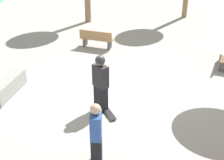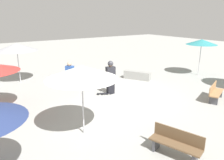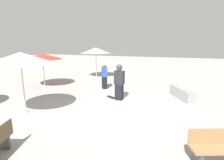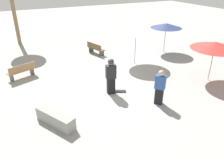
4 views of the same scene
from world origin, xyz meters
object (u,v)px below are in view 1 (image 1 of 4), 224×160
(skater_main, at_px, (101,82))
(bench_far, at_px, (97,39))
(skateboard, at_px, (109,113))
(bystander_watching, at_px, (96,135))
(concrete_ledge, at_px, (8,87))

(skater_main, height_order, bench_far, skater_main)
(skateboard, distance_m, bystander_watching, 2.30)
(skateboard, distance_m, bench_far, 5.80)
(concrete_ledge, xyz_separation_m, bench_far, (5.23, 0.74, 0.14))
(skater_main, distance_m, bystander_watching, 2.44)
(skater_main, distance_m, bench_far, 5.50)
(skateboard, xyz_separation_m, bench_far, (3.94, 4.24, 0.37))
(skater_main, height_order, concrete_ledge, skater_main)
(bench_far, bearing_deg, skateboard, -63.92)
(concrete_ledge, bearing_deg, bench_far, 8.07)
(skateboard, height_order, bystander_watching, bystander_watching)
(bystander_watching, bearing_deg, skater_main, -178.89)
(skater_main, xyz_separation_m, bench_far, (3.88, 3.85, -0.58))
(bystander_watching, bearing_deg, bench_far, -175.74)
(skater_main, xyz_separation_m, bystander_watching, (-1.86, -1.58, -0.16))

